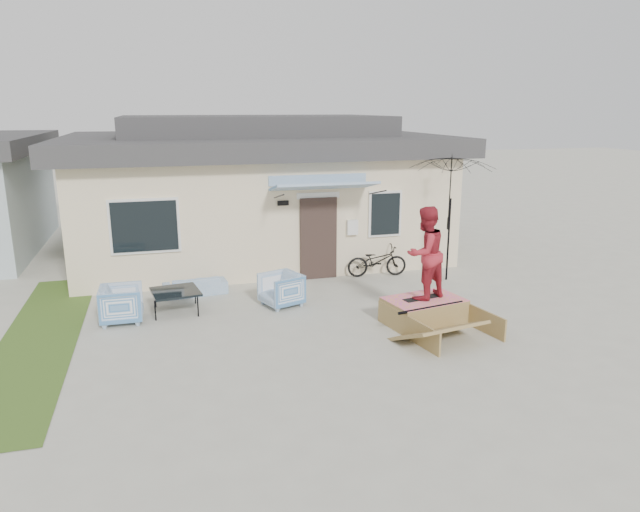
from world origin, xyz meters
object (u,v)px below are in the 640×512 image
object	(u,v)px
coffee_table	(176,301)
skateboard	(423,297)
armchair_right	(281,288)
bicycle	(377,258)
skate_ramp	(424,311)
armchair_left	(122,302)
loveseat	(195,283)
skater	(425,251)
patio_umbrella	(450,212)

from	to	relation	value
coffee_table	skateboard	distance (m)	5.25
armchair_right	bicycle	distance (m)	3.30
skate_ramp	armchair_left	bearing A→B (deg)	153.12
skateboard	loveseat	bearing A→B (deg)	131.85
armchair_left	skater	world-z (taller)	skater
armchair_left	skateboard	bearing A→B (deg)	-105.22
armchair_right	skater	size ratio (longest dim) A/B	0.43
skateboard	skater	world-z (taller)	skater
armchair_left	patio_umbrella	size ratio (longest dim) A/B	0.38
patio_umbrella	skateboard	xyz separation A→B (m)	(-1.91, -2.61, -1.22)
armchair_right	skateboard	bearing A→B (deg)	35.41
armchair_right	bicycle	world-z (taller)	bicycle
loveseat	bicycle	bearing A→B (deg)	177.26
armchair_left	bicycle	bearing A→B (deg)	-74.06
skater	skate_ramp	bearing A→B (deg)	78.52
armchair_left	coffee_table	distance (m)	1.14
loveseat	coffee_table	world-z (taller)	loveseat
armchair_right	skateboard	world-z (taller)	armchair_right
loveseat	armchair_right	xyz separation A→B (m)	(1.78, -1.34, 0.12)
skateboard	skater	distance (m)	0.97
bicycle	skater	bearing A→B (deg)	-178.92
armchair_left	skateboard	distance (m)	6.16
skateboard	skater	xyz separation A→B (m)	(0.00, 0.00, 0.97)
patio_umbrella	skater	bearing A→B (deg)	-126.24
coffee_table	skater	xyz separation A→B (m)	(4.85, -1.99, 1.26)
armchair_right	skate_ramp	bearing A→B (deg)	34.77
armchair_left	coffee_table	size ratio (longest dim) A/B	0.87
armchair_right	skateboard	distance (m)	3.14
armchair_right	bicycle	bearing A→B (deg)	99.22
coffee_table	skateboard	xyz separation A→B (m)	(4.85, -1.99, 0.29)
armchair_left	skater	xyz separation A→B (m)	(5.93, -1.67, 1.08)
skateboard	armchair_right	bearing A→B (deg)	132.73
skater	patio_umbrella	bearing A→B (deg)	-148.42
loveseat	bicycle	world-z (taller)	bicycle
armchair_left	loveseat	bearing A→B (deg)	-46.71
patio_umbrella	skater	distance (m)	3.24
armchair_left	armchair_right	world-z (taller)	armchair_left
loveseat	bicycle	distance (m)	4.68
armchair_left	skate_ramp	bearing A→B (deg)	-105.64
loveseat	skater	xyz separation A→B (m)	(4.36, -3.12, 1.22)
loveseat	skateboard	size ratio (longest dim) A/B	1.66
bicycle	patio_umbrella	size ratio (longest dim) A/B	0.71
skater	bicycle	bearing A→B (deg)	-117.35
coffee_table	bicycle	distance (m)	5.34
bicycle	skate_ramp	distance (m)	3.46
coffee_table	patio_umbrella	world-z (taller)	patio_umbrella
bicycle	patio_umbrella	distance (m)	2.18
armchair_right	skate_ramp	xyz separation A→B (m)	(2.59, -1.84, -0.16)
armchair_right	bicycle	xyz separation A→B (m)	(2.88, 1.61, 0.09)
coffee_table	bicycle	world-z (taller)	bicycle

